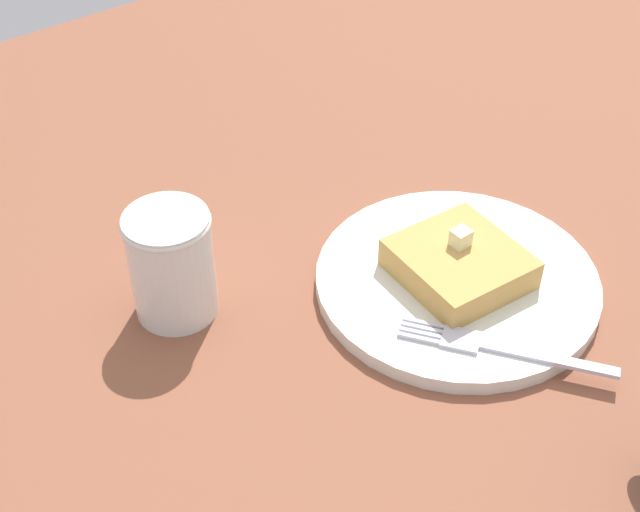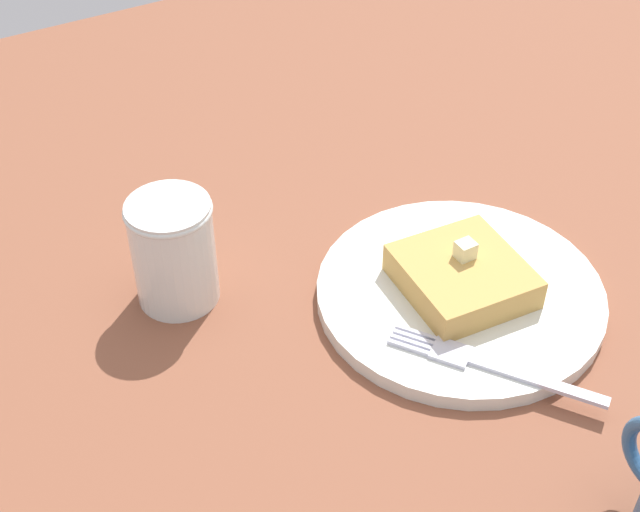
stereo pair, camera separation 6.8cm
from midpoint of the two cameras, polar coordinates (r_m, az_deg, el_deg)
The scene contains 6 objects.
table_surface at distance 78.07cm, azimuth 10.66°, elevation -0.14°, with size 125.97×125.97×2.60cm, color brown.
plate at distance 71.64cm, azimuth 6.27°, elevation -1.84°, with size 22.72×22.72×1.28cm.
toast_slice_center at distance 70.43cm, azimuth 6.37°, elevation -0.76°, with size 9.40×8.97×2.54cm, color tan.
butter_pat_primary at distance 69.93cm, azimuth 6.27°, elevation 1.05°, with size 1.43×1.29×1.43cm, color beige.
fork at distance 65.88cm, azimuth 8.10°, elevation -5.90°, with size 13.94×10.34×0.36cm.
syrup_jar at distance 68.83cm, azimuth -12.25°, elevation -0.85°, with size 6.70×6.70×9.09cm.
Camera 1 is at (-34.95, 49.81, 51.58)cm, focal length 50.00 mm.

